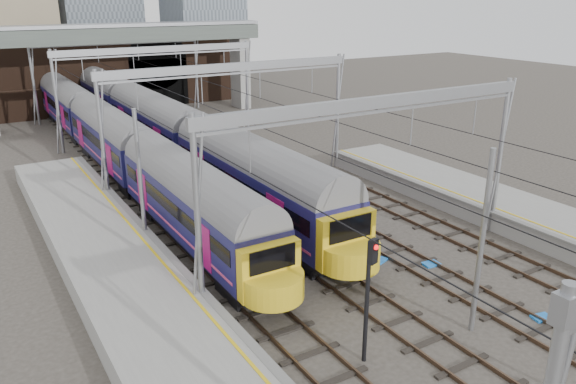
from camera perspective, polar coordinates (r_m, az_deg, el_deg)
ground at (r=21.61m, az=22.16°, el=-15.32°), size 160.00×160.00×0.00m
tracks at (r=31.44m, az=0.20°, el=-2.61°), size 14.40×80.00×0.22m
overhead_line at (r=35.25m, az=-5.38°, el=10.77°), size 16.80×80.00×8.00m
retaining_wall at (r=64.45m, az=-16.39°, el=11.97°), size 28.00×2.75×9.00m
overbridge at (r=58.10m, az=-16.41°, el=14.16°), size 28.00×3.00×9.25m
train_main at (r=52.01m, az=-16.13°, el=8.33°), size 2.82×65.22×4.85m
train_second at (r=40.99m, az=-17.43°, el=5.19°), size 2.60×45.09×4.54m
signal_near_left at (r=18.58m, az=8.24°, el=-9.36°), size 0.36×0.46×4.60m
equip_cover_a at (r=24.23m, az=24.37°, el=-11.54°), size 0.84×0.67×0.09m
equip_cover_b at (r=26.84m, az=9.25°, el=-6.85°), size 0.89×0.76×0.09m
equip_cover_c at (r=26.97m, az=14.33°, el=-7.09°), size 0.82×0.62×0.09m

